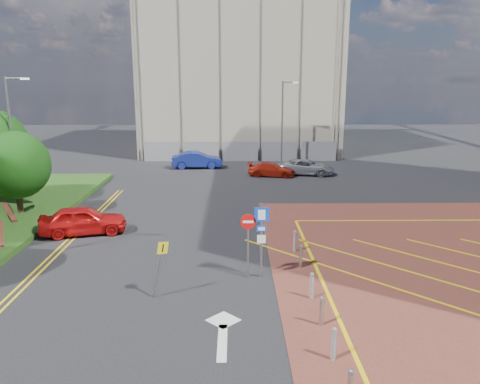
{
  "coord_description": "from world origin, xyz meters",
  "views": [
    {
      "loc": [
        -0.6,
        -17.26,
        8.07
      ],
      "look_at": [
        -0.36,
        2.6,
        3.31
      ],
      "focal_mm": 35.0,
      "sensor_mm": 36.0,
      "label": 1
    }
  ],
  "objects_px": {
    "car_red_back": "(271,170)",
    "car_silver_back": "(306,167)",
    "car_red_left": "(83,220)",
    "lamp_left_far": "(13,136)",
    "sign_cluster": "(256,233)",
    "car_blue_back": "(197,160)",
    "lamp_back": "(283,120)",
    "tree_c": "(15,165)",
    "warning_sign": "(160,262)"
  },
  "relations": [
    {
      "from": "car_red_back",
      "to": "car_silver_back",
      "type": "relative_size",
      "value": 0.84
    },
    {
      "from": "car_red_left",
      "to": "lamp_left_far",
      "type": "bearing_deg",
      "value": 33.79
    },
    {
      "from": "sign_cluster",
      "to": "car_silver_back",
      "type": "bearing_deg",
      "value": 76.25
    },
    {
      "from": "car_blue_back",
      "to": "car_red_left",
      "type": "bearing_deg",
      "value": 163.53
    },
    {
      "from": "lamp_left_far",
      "to": "lamp_back",
      "type": "bearing_deg",
      "value": 40.86
    },
    {
      "from": "tree_c",
      "to": "car_silver_back",
      "type": "height_order",
      "value": "tree_c"
    },
    {
      "from": "lamp_left_far",
      "to": "car_blue_back",
      "type": "distance_m",
      "value": 17.94
    },
    {
      "from": "tree_c",
      "to": "lamp_back",
      "type": "bearing_deg",
      "value": 45.68
    },
    {
      "from": "lamp_left_far",
      "to": "car_blue_back",
      "type": "height_order",
      "value": "lamp_left_far"
    },
    {
      "from": "lamp_back",
      "to": "car_silver_back",
      "type": "relative_size",
      "value": 1.67
    },
    {
      "from": "lamp_left_far",
      "to": "warning_sign",
      "type": "xyz_separation_m",
      "value": [
        11.01,
        -12.82,
        -3.23
      ]
    },
    {
      "from": "lamp_back",
      "to": "car_red_back",
      "type": "bearing_deg",
      "value": -104.57
    },
    {
      "from": "car_red_left",
      "to": "car_blue_back",
      "type": "bearing_deg",
      "value": -27.37
    },
    {
      "from": "car_blue_back",
      "to": "tree_c",
      "type": "bearing_deg",
      "value": 146.79
    },
    {
      "from": "lamp_left_far",
      "to": "car_blue_back",
      "type": "bearing_deg",
      "value": 53.95
    },
    {
      "from": "tree_c",
      "to": "car_red_left",
      "type": "relative_size",
      "value": 1.09
    },
    {
      "from": "sign_cluster",
      "to": "tree_c",
      "type": "bearing_deg",
      "value": 146.84
    },
    {
      "from": "lamp_left_far",
      "to": "warning_sign",
      "type": "bearing_deg",
      "value": -49.34
    },
    {
      "from": "sign_cluster",
      "to": "car_blue_back",
      "type": "height_order",
      "value": "sign_cluster"
    },
    {
      "from": "lamp_left_far",
      "to": "sign_cluster",
      "type": "xyz_separation_m",
      "value": [
        14.72,
        -11.02,
        -2.71
      ]
    },
    {
      "from": "car_blue_back",
      "to": "lamp_left_far",
      "type": "bearing_deg",
      "value": 140.89
    },
    {
      "from": "lamp_back",
      "to": "sign_cluster",
      "type": "distance_m",
      "value": 27.38
    },
    {
      "from": "lamp_left_far",
      "to": "lamp_back",
      "type": "distance_m",
      "value": 24.46
    },
    {
      "from": "car_silver_back",
      "to": "car_blue_back",
      "type": "bearing_deg",
      "value": 83.48
    },
    {
      "from": "tree_c",
      "to": "car_silver_back",
      "type": "bearing_deg",
      "value": 34.01
    },
    {
      "from": "sign_cluster",
      "to": "car_red_back",
      "type": "xyz_separation_m",
      "value": [
        2.28,
        21.23,
        -1.37
      ]
    },
    {
      "from": "lamp_back",
      "to": "car_blue_back",
      "type": "distance_m",
      "value": 9.13
    },
    {
      "from": "warning_sign",
      "to": "car_silver_back",
      "type": "bearing_deg",
      "value": 69.08
    },
    {
      "from": "car_red_back",
      "to": "tree_c",
      "type": "bearing_deg",
      "value": 137.89
    },
    {
      "from": "car_blue_back",
      "to": "sign_cluster",
      "type": "bearing_deg",
      "value": -173.13
    },
    {
      "from": "lamp_left_far",
      "to": "sign_cluster",
      "type": "bearing_deg",
      "value": -36.82
    },
    {
      "from": "tree_c",
      "to": "car_red_back",
      "type": "relative_size",
      "value": 1.21
    },
    {
      "from": "tree_c",
      "to": "car_blue_back",
      "type": "xyz_separation_m",
      "value": [
        9.39,
        16.16,
        -2.42
      ]
    },
    {
      "from": "car_red_back",
      "to": "car_silver_back",
      "type": "xyz_separation_m",
      "value": [
        3.09,
        0.72,
        0.08
      ]
    },
    {
      "from": "lamp_back",
      "to": "sign_cluster",
      "type": "height_order",
      "value": "lamp_back"
    },
    {
      "from": "lamp_left_far",
      "to": "car_red_left",
      "type": "relative_size",
      "value": 1.78
    },
    {
      "from": "car_red_back",
      "to": "car_silver_back",
      "type": "bearing_deg",
      "value": -66.21
    },
    {
      "from": "car_blue_back",
      "to": "car_red_back",
      "type": "distance_m",
      "value": 7.77
    },
    {
      "from": "sign_cluster",
      "to": "car_silver_back",
      "type": "distance_m",
      "value": 22.63
    },
    {
      "from": "car_blue_back",
      "to": "lamp_back",
      "type": "bearing_deg",
      "value": -80.43
    },
    {
      "from": "tree_c",
      "to": "lamp_left_far",
      "type": "xyz_separation_m",
      "value": [
        -0.92,
        2.0,
        1.47
      ]
    },
    {
      "from": "sign_cluster",
      "to": "warning_sign",
      "type": "distance_m",
      "value": 4.16
    },
    {
      "from": "tree_c",
      "to": "sign_cluster",
      "type": "xyz_separation_m",
      "value": [
        13.8,
        -9.02,
        -1.24
      ]
    },
    {
      "from": "lamp_left_far",
      "to": "car_red_left",
      "type": "distance_m",
      "value": 8.63
    },
    {
      "from": "warning_sign",
      "to": "car_blue_back",
      "type": "height_order",
      "value": "warning_sign"
    },
    {
      "from": "car_red_left",
      "to": "car_red_back",
      "type": "xyz_separation_m",
      "value": [
        11.3,
        15.39,
        -0.18
      ]
    },
    {
      "from": "sign_cluster",
      "to": "car_red_back",
      "type": "height_order",
      "value": "sign_cluster"
    },
    {
      "from": "lamp_back",
      "to": "car_blue_back",
      "type": "relative_size",
      "value": 1.7
    },
    {
      "from": "warning_sign",
      "to": "car_red_left",
      "type": "bearing_deg",
      "value": 124.8
    },
    {
      "from": "sign_cluster",
      "to": "lamp_back",
      "type": "bearing_deg",
      "value": 82.03
    }
  ]
}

